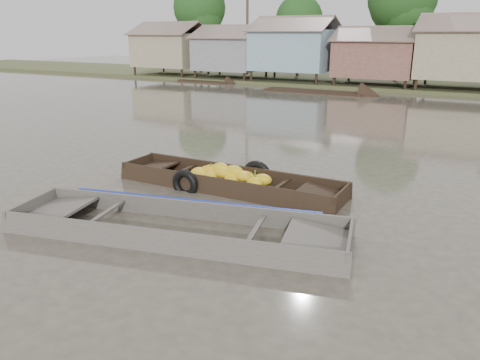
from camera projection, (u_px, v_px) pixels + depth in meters
The scene contains 4 objects.
ground at pixel (218, 240), 9.62m from camera, with size 120.00×120.00×0.00m, color #484237.
riverbank at pixel (480, 47), 33.98m from camera, with size 120.00×12.47×10.22m.
banana_boat at pixel (226, 180), 12.83m from camera, with size 6.45×1.76×0.93m.
viewer_boat at pixel (178, 232), 9.90m from camera, with size 7.52×3.47×0.59m.
Camera 1 is at (4.61, -7.51, 4.08)m, focal length 35.00 mm.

